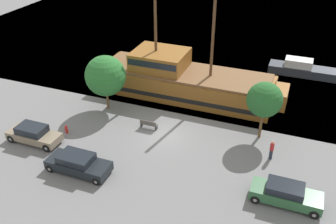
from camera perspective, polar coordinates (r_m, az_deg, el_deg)
The scene contains 12 objects.
ground_plane at distance 33.10m, azimuth -0.47°, elevation -3.59°, with size 160.00×160.00×0.00m, color slate.
water_surface at distance 72.55m, azimuth 12.88°, elevation 15.13°, with size 80.00×80.00×0.00m, color #33566B.
pirate_ship at distance 39.16m, azimuth 2.20°, elevation 4.95°, with size 19.49×5.71×11.54m.
moored_boat_dockside at distance 46.54m, azimuth 19.69°, elevation 6.19°, with size 7.65×2.16×1.87m.
parked_car_curb_front at distance 27.41m, azimuth 17.50°, elevation -11.84°, with size 4.79×1.84×1.55m.
parked_car_curb_mid at distance 29.57m, azimuth -13.55°, elevation -7.61°, with size 4.97×2.00×1.49m.
parked_car_curb_rear at distance 33.90m, azimuth -19.80°, elevation -3.20°, with size 4.67×1.87×1.54m.
fire_hydrant at distance 34.42m, azimuth -15.23°, elevation -2.51°, with size 0.42×0.25×0.76m.
bench_promenade_east at distance 33.86m, azimuth -2.98°, elevation -1.89°, with size 1.57×0.45×0.85m.
pedestrian_walking_near at distance 31.02m, azimuth 15.51°, elevation -5.57°, with size 0.32×0.32×1.73m.
tree_row_east at distance 35.94m, azimuth -9.52°, elevation 5.46°, with size 3.88×3.88×5.51m.
tree_row_mideast at distance 31.95m, azimuth 14.50°, elevation 1.82°, with size 3.00×3.00×5.25m.
Camera 1 is at (10.11, -25.37, 18.69)m, focal length 40.00 mm.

